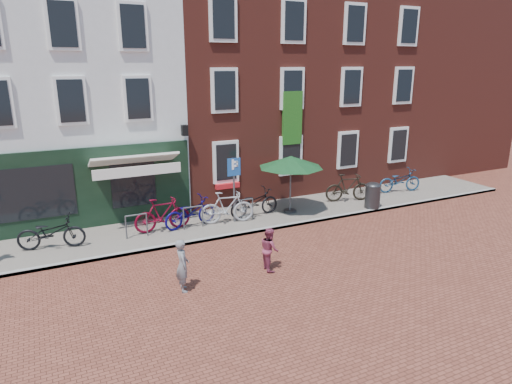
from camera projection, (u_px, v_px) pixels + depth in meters
name	position (u px, v px, depth m)	size (l,w,h in m)	color
ground	(245.00, 235.00, 15.78)	(80.00, 80.00, 0.00)	brown
sidewalk	(253.00, 217.00, 17.48)	(24.00, 3.00, 0.10)	slate
building_stucco	(64.00, 96.00, 18.49)	(8.00, 8.00, 9.00)	silver
building_brick_mid	(222.00, 81.00, 21.29)	(6.00, 8.00, 10.00)	maroon
building_brick_right	(327.00, 79.00, 23.80)	(6.00, 8.00, 10.00)	maroon
filler_right	(418.00, 86.00, 26.66)	(7.00, 8.00, 9.00)	maroon
litter_bin	(373.00, 194.00, 18.30)	(0.62, 0.62, 1.14)	#2E2E30
parking_sign	(234.00, 179.00, 16.36)	(0.50, 0.07, 2.43)	#4C4C4F
parasol	(291.00, 160.00, 17.35)	(2.55, 2.55, 2.36)	#4C4C4F
woman	(182.00, 265.00, 11.76)	(0.53, 0.34, 1.44)	slate
boy	(269.00, 249.00, 13.00)	(0.62, 0.48, 1.28)	#85334A
bicycle_0	(51.00, 232.00, 14.26)	(0.72, 2.05, 1.08)	black
bicycle_1	(162.00, 214.00, 15.78)	(0.56, 1.99, 1.20)	#5E0519
bicycle_2	(190.00, 212.00, 16.20)	(0.72, 2.05, 1.08)	#0B0652
bicycle_3	(227.00, 207.00, 16.56)	(0.56, 1.99, 1.20)	#9E9D9F
bicycle_4	(254.00, 203.00, 17.31)	(0.72, 2.05, 1.08)	black
bicycle_5	(348.00, 188.00, 19.17)	(0.56, 1.99, 1.20)	black
bicycle_6	(400.00, 180.00, 20.57)	(0.72, 2.05, 1.08)	navy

